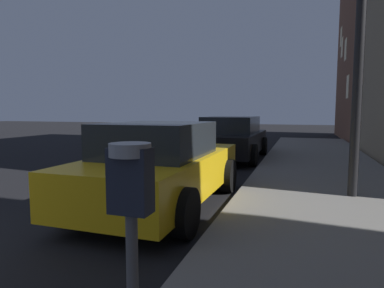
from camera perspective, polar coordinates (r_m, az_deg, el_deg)
The scene contains 3 objects.
parking_meter at distance 1.56m, azimuth -10.49°, elevation -11.67°, with size 0.19×0.19×1.33m.
car_yellow_cab at distance 5.59m, azimuth -5.35°, elevation -3.77°, with size 1.96×4.08×1.43m.
car_black at distance 11.19m, azimuth 6.86°, elevation 1.07°, with size 2.07×4.30×1.43m.
Camera 1 is at (5.07, -0.95, 1.62)m, focal length 30.79 mm.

